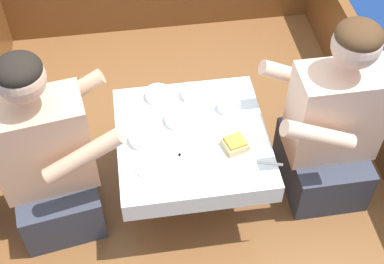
# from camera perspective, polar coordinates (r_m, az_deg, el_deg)

# --- Properties ---
(ground_plane) EXTENTS (60.00, 60.00, 0.00)m
(ground_plane) POSITION_cam_1_polar(r_m,az_deg,el_deg) (2.91, 0.04, -9.24)
(ground_plane) COLOR navy
(boat_deck) EXTENTS (2.07, 2.80, 0.26)m
(boat_deck) POSITION_cam_1_polar(r_m,az_deg,el_deg) (2.80, 0.04, -7.85)
(boat_deck) COLOR brown
(boat_deck) RESTS_ON ground_plane
(cockpit_table) EXTENTS (0.67, 0.68, 0.42)m
(cockpit_table) POSITION_cam_1_polar(r_m,az_deg,el_deg) (2.41, 0.00, -1.06)
(cockpit_table) COLOR #B2B2B7
(cockpit_table) RESTS_ON boat_deck
(person_port) EXTENTS (0.57, 0.51, 0.97)m
(person_port) POSITION_cam_1_polar(r_m,az_deg,el_deg) (2.41, -15.04, -2.96)
(person_port) COLOR #333847
(person_port) RESTS_ON boat_deck
(person_starboard) EXTENTS (0.52, 0.44, 0.98)m
(person_starboard) POSITION_cam_1_polar(r_m,az_deg,el_deg) (2.51, 14.58, 0.37)
(person_starboard) COLOR #333847
(person_starboard) RESTS_ON boat_deck
(plate_sandwich) EXTENTS (0.21, 0.21, 0.01)m
(plate_sandwich) POSITION_cam_1_polar(r_m,az_deg,el_deg) (2.33, 4.58, -1.72)
(plate_sandwich) COLOR white
(plate_sandwich) RESTS_ON cockpit_table
(plate_bread) EXTENTS (0.16, 0.16, 0.01)m
(plate_bread) POSITION_cam_1_polar(r_m,az_deg,el_deg) (2.27, -4.14, -3.51)
(plate_bread) COLOR white
(plate_bread) RESTS_ON cockpit_table
(sandwich) EXTENTS (0.12, 0.12, 0.05)m
(sandwich) POSITION_cam_1_polar(r_m,az_deg,el_deg) (2.31, 4.62, -1.28)
(sandwich) COLOR tan
(sandwich) RESTS_ON plate_sandwich
(bowl_port_near) EXTENTS (0.13, 0.13, 0.04)m
(bowl_port_near) POSITION_cam_1_polar(r_m,az_deg,el_deg) (2.42, -1.43, 1.60)
(bowl_port_near) COLOR white
(bowl_port_near) RESTS_ON cockpit_table
(bowl_starboard_near) EXTENTS (0.11, 0.11, 0.04)m
(bowl_starboard_near) POSITION_cam_1_polar(r_m,az_deg,el_deg) (2.53, -3.71, 4.09)
(bowl_starboard_near) COLOR white
(bowl_starboard_near) RESTS_ON cockpit_table
(bowl_center_far) EXTENTS (0.11, 0.11, 0.04)m
(bowl_center_far) POSITION_cam_1_polar(r_m,az_deg,el_deg) (2.34, -5.40, -0.60)
(bowl_center_far) COLOR white
(bowl_center_far) RESTS_ON cockpit_table
(coffee_cup_port) EXTENTS (0.10, 0.08, 0.06)m
(coffee_cup_port) POSITION_cam_1_polar(r_m,az_deg,el_deg) (2.52, -0.26, 4.30)
(coffee_cup_port) COLOR white
(coffee_cup_port) RESTS_ON cockpit_table
(coffee_cup_starboard) EXTENTS (0.11, 0.08, 0.05)m
(coffee_cup_starboard) POSITION_cam_1_polar(r_m,az_deg,el_deg) (2.47, 3.71, 2.85)
(coffee_cup_starboard) COLOR white
(coffee_cup_starboard) RESTS_ON cockpit_table
(utensil_knife_port) EXTENTS (0.06, 0.17, 0.00)m
(utensil_knife_port) POSITION_cam_1_polar(r_m,az_deg,el_deg) (2.28, -1.10, -2.92)
(utensil_knife_port) COLOR silver
(utensil_knife_port) RESTS_ON cockpit_table
(utensil_knife_starboard) EXTENTS (0.13, 0.13, 0.00)m
(utensil_knife_starboard) POSITION_cam_1_polar(r_m,az_deg,el_deg) (2.32, -0.74, -1.86)
(utensil_knife_starboard) COLOR silver
(utensil_knife_starboard) RESTS_ON cockpit_table
(utensil_spoon_center) EXTENTS (0.04, 0.17, 0.01)m
(utensil_spoon_center) POSITION_cam_1_polar(r_m,az_deg,el_deg) (2.49, 1.08, 2.76)
(utensil_spoon_center) COLOR silver
(utensil_spoon_center) RESTS_ON cockpit_table
(utensil_spoon_starboard) EXTENTS (0.17, 0.06, 0.01)m
(utensil_spoon_starboard) POSITION_cam_1_polar(r_m,az_deg,el_deg) (2.29, 6.88, -3.17)
(utensil_spoon_starboard) COLOR silver
(utensil_spoon_starboard) RESTS_ON cockpit_table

